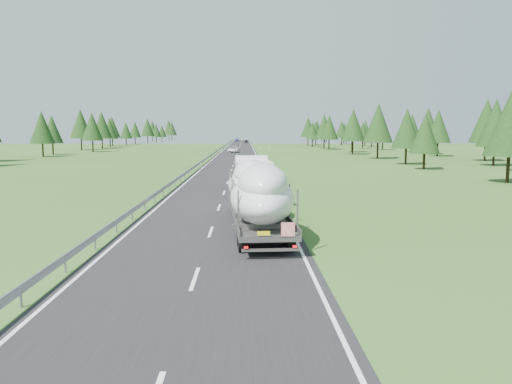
{
  "coord_description": "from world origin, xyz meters",
  "views": [
    {
      "loc": [
        1.94,
        -27.69,
        5.66
      ],
      "look_at": [
        2.6,
        1.86,
        2.05
      ],
      "focal_mm": 35.0,
      "sensor_mm": 36.0,
      "label": 1
    }
  ],
  "objects_px": {
    "boat_truck": "(256,188)",
    "distant_car_dark": "(246,141)",
    "highway_sign": "(269,149)",
    "distant_car_blue": "(237,140)",
    "distant_van": "(233,150)"
  },
  "relations": [
    {
      "from": "boat_truck",
      "to": "distant_van",
      "type": "bearing_deg",
      "value": 92.07
    },
    {
      "from": "highway_sign",
      "to": "boat_truck",
      "type": "bearing_deg",
      "value": -93.39
    },
    {
      "from": "highway_sign",
      "to": "distant_car_blue",
      "type": "relative_size",
      "value": 0.53
    },
    {
      "from": "distant_van",
      "to": "distant_car_dark",
      "type": "height_order",
      "value": "distant_van"
    },
    {
      "from": "distant_car_dark",
      "to": "distant_car_blue",
      "type": "bearing_deg",
      "value": 96.84
    },
    {
      "from": "boat_truck",
      "to": "distant_car_dark",
      "type": "xyz_separation_m",
      "value": [
        -0.09,
        215.3,
        -1.56
      ]
    },
    {
      "from": "boat_truck",
      "to": "distant_car_dark",
      "type": "distance_m",
      "value": 215.31
    },
    {
      "from": "distant_car_dark",
      "to": "boat_truck",
      "type": "bearing_deg",
      "value": -92.34
    },
    {
      "from": "boat_truck",
      "to": "distant_van",
      "type": "distance_m",
      "value": 102.04
    },
    {
      "from": "boat_truck",
      "to": "distant_car_dark",
      "type": "height_order",
      "value": "boat_truck"
    },
    {
      "from": "highway_sign",
      "to": "distant_car_blue",
      "type": "bearing_deg",
      "value": 93.3
    },
    {
      "from": "boat_truck",
      "to": "distant_van",
      "type": "height_order",
      "value": "boat_truck"
    },
    {
      "from": "boat_truck",
      "to": "distant_car_dark",
      "type": "relative_size",
      "value": 4.95
    },
    {
      "from": "distant_car_blue",
      "to": "distant_car_dark",
      "type": "bearing_deg",
      "value": -86.63
    },
    {
      "from": "highway_sign",
      "to": "distant_car_dark",
      "type": "bearing_deg",
      "value": 91.95
    }
  ]
}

